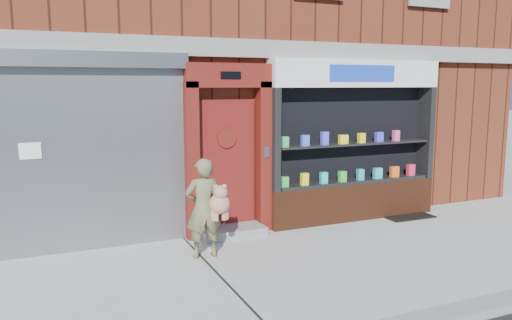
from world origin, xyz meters
TOP-DOWN VIEW (x-y plane):
  - ground at (0.00, 0.00)m, footprint 80.00×80.00m
  - building at (-0.00, 5.99)m, footprint 12.00×8.16m
  - shutter_bay at (-3.00, 1.93)m, footprint 3.10×0.30m
  - red_door_bay at (-0.75, 1.86)m, footprint 1.52×0.58m
  - pharmacy_bay at (1.75, 1.81)m, footprint 3.50×0.41m
  - woman at (-1.48, 0.87)m, footprint 0.65×0.45m
  - doormat at (2.83, 1.55)m, footprint 0.98×0.69m

SIDE VIEW (x-z plane):
  - ground at x=0.00m, z-range 0.00..0.00m
  - doormat at x=2.83m, z-range 0.00..0.02m
  - woman at x=-1.48m, z-range 0.01..1.50m
  - pharmacy_bay at x=1.75m, z-range -0.13..2.87m
  - red_door_bay at x=-0.75m, z-range 0.01..2.91m
  - shutter_bay at x=-3.00m, z-range 0.20..3.24m
  - building at x=0.00m, z-range 0.00..8.00m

